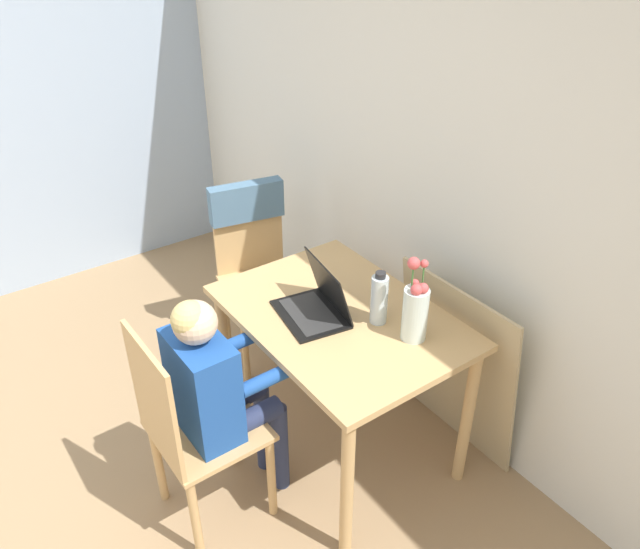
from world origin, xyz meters
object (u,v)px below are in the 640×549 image
person_seated (216,385)px  water_bottle (379,299)px  flower_vase (415,309)px  chair_occupied (191,431)px  laptop (318,302)px  chair_spare (253,244)px

person_seated → water_bottle: bearing=-103.4°
flower_vase → water_bottle: size_ratio=1.56×
chair_occupied → person_seated: 0.21m
chair_occupied → water_bottle: water_bottle is taller
chair_occupied → flower_vase: (0.31, 0.83, 0.40)m
laptop → person_seated: bearing=-76.1°
flower_vase → water_bottle: flower_vase is taller
water_bottle → person_seated: bearing=-102.8°
person_seated → chair_occupied: bearing=90.0°
person_seated → water_bottle: 0.71m
chair_spare → laptop: bearing=-90.8°
laptop → flower_vase: (0.35, 0.21, 0.08)m
chair_spare → laptop: laptop is taller
chair_spare → person_seated: (0.88, -0.68, 0.01)m
laptop → water_bottle: 0.26m
laptop → water_bottle: bearing=51.5°
chair_occupied → water_bottle: 0.89m
laptop → chair_spare: bearing=177.8°
chair_spare → person_seated: size_ratio=0.91×
chair_occupied → person_seated: person_seated is taller
chair_occupied → laptop: size_ratio=2.69×
water_bottle → chair_spare: bearing=179.3°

